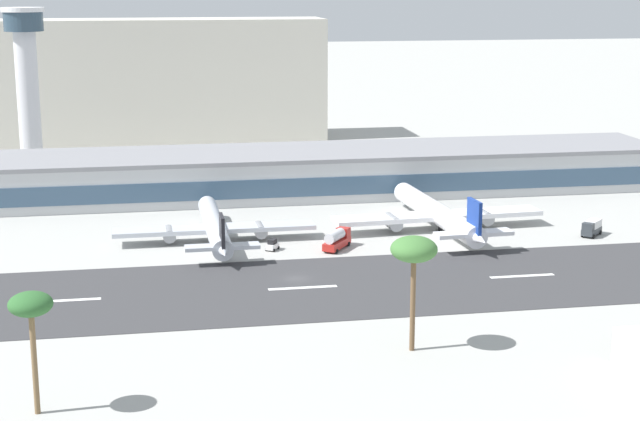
% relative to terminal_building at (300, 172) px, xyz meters
% --- Properties ---
extents(ground_plane, '(1400.00, 1400.00, 0.00)m').
position_rel_terminal_building_xyz_m(ground_plane, '(-12.24, -72.90, -5.42)').
color(ground_plane, '#A8A8A3').
extents(runway_strip, '(800.00, 36.45, 0.08)m').
position_rel_terminal_building_xyz_m(runway_strip, '(-12.24, -78.60, -5.38)').
color(runway_strip, '#38383A').
rests_on(runway_strip, ground_plane).
extents(runway_centreline_dash_3, '(12.00, 1.20, 0.01)m').
position_rel_terminal_building_xyz_m(runway_centreline_dash_3, '(-52.15, -78.60, -5.34)').
color(runway_centreline_dash_3, white).
rests_on(runway_centreline_dash_3, runway_strip).
extents(runway_centreline_dash_4, '(12.00, 1.20, 0.01)m').
position_rel_terminal_building_xyz_m(runway_centreline_dash_4, '(-12.01, -78.60, -5.34)').
color(runway_centreline_dash_4, white).
rests_on(runway_centreline_dash_4, runway_strip).
extents(runway_centreline_dash_5, '(12.00, 1.20, 0.01)m').
position_rel_terminal_building_xyz_m(runway_centreline_dash_5, '(27.96, -78.60, -5.34)').
color(runway_centreline_dash_5, white).
rests_on(runway_centreline_dash_5, runway_strip).
extents(terminal_building, '(183.55, 28.91, 10.83)m').
position_rel_terminal_building_xyz_m(terminal_building, '(0.00, 0.00, 0.00)').
color(terminal_building, '#B7BABC').
rests_on(terminal_building, ground_plane).
extents(control_tower, '(11.29, 11.29, 44.97)m').
position_rel_terminal_building_xyz_m(control_tower, '(-68.21, 38.95, 21.53)').
color(control_tower, silver).
rests_on(control_tower, ground_plane).
extents(distant_hotel_block, '(105.38, 24.15, 39.73)m').
position_rel_terminal_building_xyz_m(distant_hotel_block, '(-30.14, 94.44, 14.44)').
color(distant_hotel_block, beige).
rests_on(distant_hotel_block, ground_plane).
extents(airliner_black_tail_gate_0, '(40.99, 45.54, 9.51)m').
position_rel_terminal_building_xyz_m(airliner_black_tail_gate_0, '(-24.49, -44.91, -2.40)').
color(airliner_black_tail_gate_0, silver).
rests_on(airliner_black_tail_gate_0, ground_plane).
extents(airliner_navy_tail_gate_1, '(45.91, 50.79, 10.60)m').
position_rel_terminal_building_xyz_m(airliner_navy_tail_gate_1, '(23.23, -43.26, -2.05)').
color(airliner_navy_tail_gate_1, white).
rests_on(airliner_navy_tail_gate_1, ground_plane).
extents(service_baggage_tug_0, '(3.08, 3.57, 2.20)m').
position_rel_terminal_building_xyz_m(service_baggage_tug_0, '(-13.85, -52.69, -4.38)').
color(service_baggage_tug_0, white).
rests_on(service_baggage_tug_0, ground_plane).
extents(service_fuel_truck_1, '(6.97, 8.47, 3.95)m').
position_rel_terminal_building_xyz_m(service_fuel_truck_1, '(-1.18, -54.22, -3.39)').
color(service_fuel_truck_1, '#B2231E').
rests_on(service_fuel_truck_1, ground_plane).
extents(service_box_truck_2, '(5.94, 5.94, 3.25)m').
position_rel_terminal_building_xyz_m(service_box_truck_2, '(53.07, -53.18, -3.63)').
color(service_box_truck_2, '#2D3338').
rests_on(service_box_truck_2, ground_plane).
extents(palm_tree_0, '(5.38, 5.38, 15.55)m').
position_rel_terminal_building_xyz_m(palm_tree_0, '(-52.33, -123.65, 8.12)').
color(palm_tree_0, brown).
rests_on(palm_tree_0, ground_plane).
extents(palm_tree_2, '(6.68, 6.68, 16.88)m').
position_rel_terminal_building_xyz_m(palm_tree_2, '(-1.34, -110.82, 9.25)').
color(palm_tree_2, brown).
rests_on(palm_tree_2, ground_plane).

